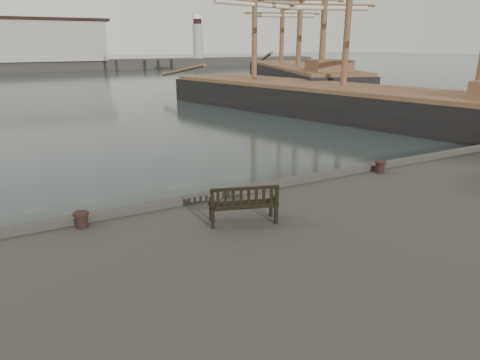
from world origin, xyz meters
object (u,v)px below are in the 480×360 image
object	(u,v)px
bench	(243,211)
tall_ship_far	(297,82)
bollard_right	(380,167)
tall_ship_main	(342,108)
bollard_left	(82,220)

from	to	relation	value
bench	tall_ship_far	distance (m)	46.81
bollard_right	tall_ship_far	world-z (taller)	tall_ship_far
bench	tall_ship_far	bearing A→B (deg)	70.67
tall_ship_main	bollard_left	bearing A→B (deg)	-159.24
bollard_left	tall_ship_far	xyz separation A→B (m)	(31.83, 35.73, -0.87)
bench	bollard_left	world-z (taller)	bench
bollard_right	tall_ship_main	bearing A→B (deg)	52.28
bollard_left	tall_ship_far	distance (m)	47.86
bollard_right	tall_ship_far	xyz separation A→B (m)	(22.12, 35.80, -0.88)
bollard_left	bollard_right	size ratio (longest dim) A/B	0.95
bench	bollard_left	bearing A→B (deg)	173.99
bollard_left	tall_ship_main	world-z (taller)	tall_ship_main
bench	tall_ship_main	bearing A→B (deg)	61.61
bollard_left	bollard_right	world-z (taller)	bollard_right
bench	tall_ship_main	world-z (taller)	tall_ship_main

